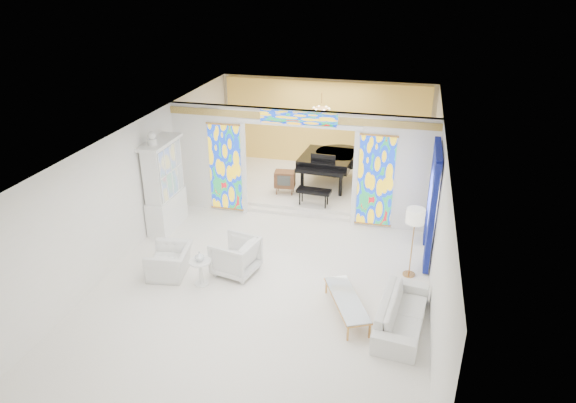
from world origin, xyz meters
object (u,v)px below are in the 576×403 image
(sofa, at_px, (402,313))
(coffee_table, at_px, (347,300))
(china_cabinet, at_px, (164,186))
(grand_piano, at_px, (333,159))
(tv_console, at_px, (285,179))
(armchair_left, at_px, (170,261))
(armchair_right, at_px, (235,256))

(sofa, bearing_deg, coffee_table, 89.68)
(china_cabinet, height_order, coffee_table, china_cabinet)
(sofa, relative_size, coffee_table, 1.21)
(sofa, relative_size, grand_piano, 0.70)
(sofa, relative_size, tv_console, 3.02)
(armchair_left, bearing_deg, grand_piano, 145.28)
(armchair_right, relative_size, coffee_table, 0.53)
(sofa, bearing_deg, tv_console, 41.03)
(china_cabinet, xyz_separation_m, grand_piano, (3.79, 3.54, -0.20))
(coffee_table, bearing_deg, sofa, -6.72)
(grand_piano, bearing_deg, armchair_right, -100.38)
(armchair_left, xyz_separation_m, armchair_right, (1.40, 0.41, 0.09))
(china_cabinet, distance_m, armchair_left, 2.51)
(armchair_right, xyz_separation_m, sofa, (3.70, -1.06, -0.11))
(armchair_left, xyz_separation_m, sofa, (5.09, -0.65, -0.02))
(armchair_left, bearing_deg, tv_console, 153.05)
(grand_piano, height_order, tv_console, grand_piano)
(sofa, bearing_deg, armchair_right, 80.45)
(tv_console, bearing_deg, armchair_left, -113.31)
(armchair_left, height_order, grand_piano, grand_piano)
(grand_piano, bearing_deg, armchair_left, -111.93)
(armchair_left, relative_size, tv_console, 1.46)
(china_cabinet, xyz_separation_m, tv_console, (2.55, 2.48, -0.55))
(sofa, xyz_separation_m, grand_piano, (-2.38, 6.29, 0.66))
(sofa, height_order, grand_piano, grand_piano)
(coffee_table, height_order, tv_console, tv_console)
(sofa, distance_m, tv_console, 6.36)
(armchair_left, relative_size, grand_piano, 0.34)
(china_cabinet, relative_size, armchair_right, 2.98)
(coffee_table, xyz_separation_m, tv_console, (-2.54, 5.10, 0.29))
(coffee_table, relative_size, grand_piano, 0.58)
(sofa, distance_m, coffee_table, 1.08)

